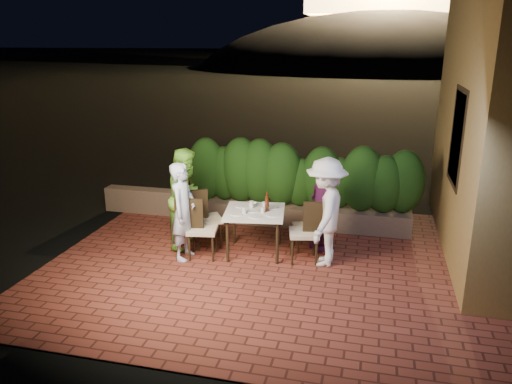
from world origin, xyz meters
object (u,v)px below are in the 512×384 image
(dining_table, at_px, (255,232))
(diner_blue, at_px, (183,211))
(beer_bottle, at_px, (267,201))
(bowl, at_px, (253,204))
(chair_left_front, at_px, (202,228))
(diner_green, at_px, (187,198))
(diner_white, at_px, (326,212))
(parapet_lamp, at_px, (186,189))
(chair_right_back, at_px, (306,226))
(chair_left_back, at_px, (207,218))
(diner_purple, at_px, (322,206))
(chair_right_front, at_px, (304,232))

(dining_table, height_order, diner_blue, diner_blue)
(beer_bottle, bearing_deg, bowl, 139.91)
(chair_left_front, xyz_separation_m, diner_green, (-0.42, 0.42, 0.36))
(bowl, relative_size, chair_left_front, 0.15)
(dining_table, relative_size, diner_white, 0.56)
(beer_bottle, xyz_separation_m, parapet_lamp, (-2.00, 1.46, -0.35))
(chair_right_back, distance_m, diner_white, 0.75)
(beer_bottle, bearing_deg, dining_table, -167.35)
(diner_blue, distance_m, diner_green, 0.55)
(chair_left_back, bearing_deg, bowl, -17.22)
(beer_bottle, relative_size, chair_right_back, 0.39)
(chair_left_back, distance_m, diner_purple, 2.00)
(diner_purple, bearing_deg, diner_blue, -95.54)
(dining_table, relative_size, bowl, 6.22)
(beer_bottle, xyz_separation_m, chair_right_front, (0.65, -0.15, -0.41))
(chair_left_front, distance_m, diner_white, 2.03)
(diner_green, height_order, diner_white, diner_white)
(beer_bottle, relative_size, diner_green, 0.19)
(dining_table, distance_m, diner_green, 1.31)
(dining_table, relative_size, diner_blue, 0.60)
(diner_green, height_order, parapet_lamp, diner_green)
(dining_table, xyz_separation_m, beer_bottle, (0.20, 0.04, 0.54))
(bowl, relative_size, diner_blue, 0.10)
(bowl, bearing_deg, dining_table, -70.22)
(diner_purple, bearing_deg, chair_right_front, -50.67)
(diner_green, bearing_deg, bowl, -79.55)
(diner_purple, bearing_deg, dining_table, -95.73)
(bowl, distance_m, chair_left_front, 0.99)
(parapet_lamp, bearing_deg, diner_purple, -20.12)
(beer_bottle, distance_m, chair_left_back, 1.16)
(chair_left_front, height_order, chair_right_front, chair_left_front)
(diner_white, height_order, parapet_lamp, diner_white)
(chair_left_front, height_order, diner_blue, diner_blue)
(beer_bottle, height_order, chair_left_front, beer_bottle)
(dining_table, xyz_separation_m, chair_left_front, (-0.80, -0.36, 0.13))
(diner_green, relative_size, diner_purple, 1.12)
(chair_left_front, height_order, diner_green, diner_green)
(chair_left_front, distance_m, diner_green, 0.69)
(chair_left_front, height_order, diner_purple, diner_purple)
(bowl, xyz_separation_m, chair_right_back, (0.93, 0.04, -0.34))
(chair_left_front, height_order, parapet_lamp, chair_left_front)
(diner_green, bearing_deg, chair_right_front, -96.59)
(dining_table, bearing_deg, diner_purple, 22.77)
(chair_left_front, bearing_deg, dining_table, 14.01)
(parapet_lamp, bearing_deg, chair_left_back, -56.49)
(diner_green, bearing_deg, diner_white, -96.54)
(bowl, bearing_deg, parapet_lamp, 144.65)
(diner_white, relative_size, diner_purple, 1.13)
(chair_right_front, height_order, diner_white, diner_white)
(parapet_lamp, bearing_deg, chair_right_front, -31.27)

